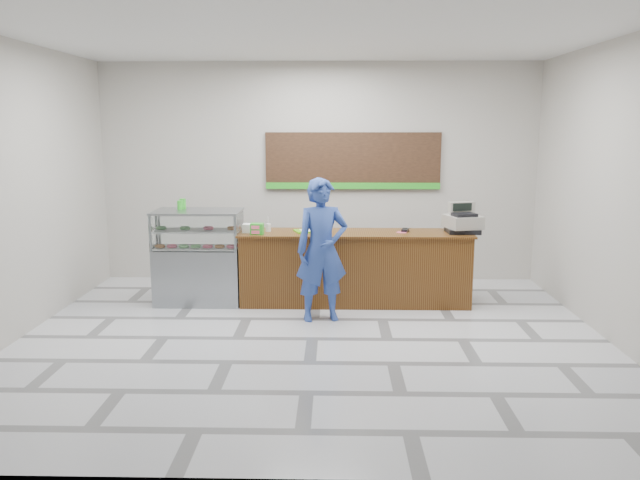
{
  "coord_description": "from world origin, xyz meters",
  "views": [
    {
      "loc": [
        0.26,
        -7.09,
        2.5
      ],
      "look_at": [
        0.07,
        0.9,
        1.03
      ],
      "focal_mm": 35.0,
      "sensor_mm": 36.0,
      "label": 1
    }
  ],
  "objects_px": {
    "cash_register": "(463,221)",
    "customer": "(322,250)",
    "serving_tray": "(309,231)",
    "sales_counter": "(355,268)",
    "display_case": "(199,256)"
  },
  "relations": [
    {
      "from": "sales_counter",
      "to": "display_case",
      "type": "bearing_deg",
      "value": -179.99
    },
    {
      "from": "display_case",
      "to": "customer",
      "type": "xyz_separation_m",
      "value": [
        1.77,
        -0.78,
        0.25
      ]
    },
    {
      "from": "display_case",
      "to": "cash_register",
      "type": "height_order",
      "value": "cash_register"
    },
    {
      "from": "sales_counter",
      "to": "display_case",
      "type": "height_order",
      "value": "display_case"
    },
    {
      "from": "sales_counter",
      "to": "cash_register",
      "type": "bearing_deg",
      "value": 0.54
    },
    {
      "from": "sales_counter",
      "to": "display_case",
      "type": "distance_m",
      "value": 2.23
    },
    {
      "from": "cash_register",
      "to": "serving_tray",
      "type": "distance_m",
      "value": 2.15
    },
    {
      "from": "cash_register",
      "to": "customer",
      "type": "relative_size",
      "value": 0.3
    },
    {
      "from": "cash_register",
      "to": "customer",
      "type": "xyz_separation_m",
      "value": [
        -1.95,
        -0.79,
        -0.26
      ]
    },
    {
      "from": "display_case",
      "to": "cash_register",
      "type": "relative_size",
      "value": 2.38
    },
    {
      "from": "sales_counter",
      "to": "serving_tray",
      "type": "bearing_deg",
      "value": 177.01
    },
    {
      "from": "cash_register",
      "to": "serving_tray",
      "type": "height_order",
      "value": "cash_register"
    },
    {
      "from": "sales_counter",
      "to": "serving_tray",
      "type": "relative_size",
      "value": 6.98
    },
    {
      "from": "cash_register",
      "to": "serving_tray",
      "type": "xyz_separation_m",
      "value": [
        -2.15,
        0.02,
        -0.14
      ]
    },
    {
      "from": "sales_counter",
      "to": "customer",
      "type": "xyz_separation_m",
      "value": [
        -0.45,
        -0.78,
        0.41
      ]
    }
  ]
}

